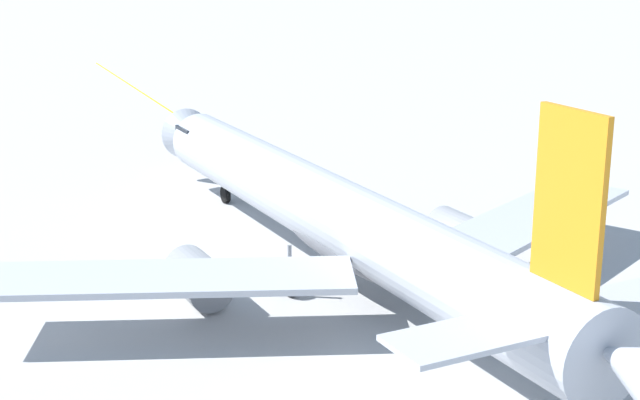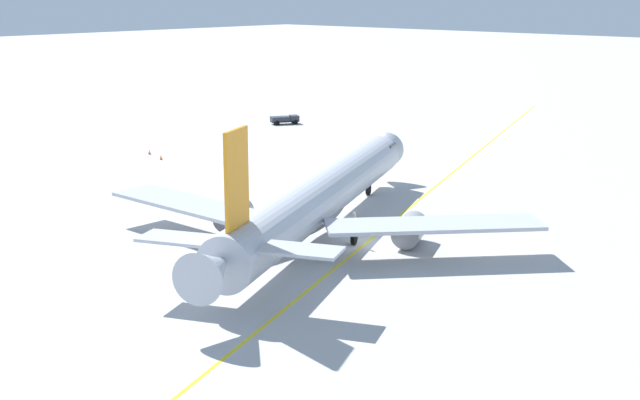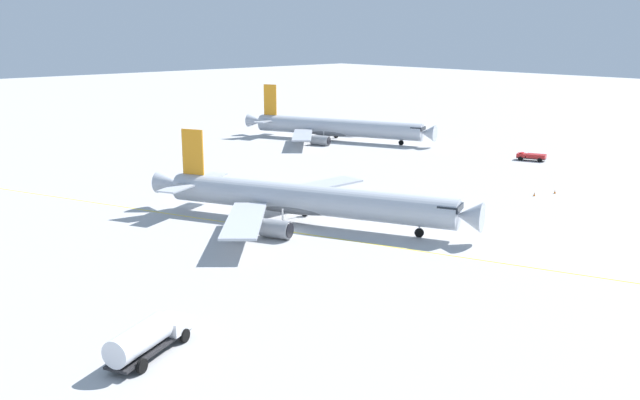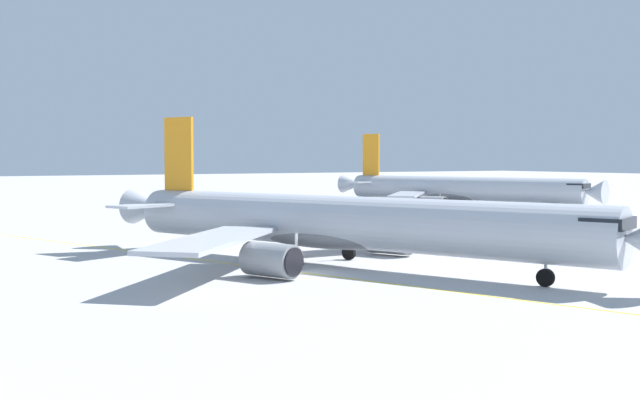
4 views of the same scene
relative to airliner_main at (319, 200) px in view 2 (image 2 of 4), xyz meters
The scene contains 6 objects.
ground_plane 5.35m from the airliner_main, 163.77° to the right, with size 600.00×600.00×0.00m, color #B2B2B2.
airliner_main is the anchor object (origin of this frame).
baggage_truck_truck 59.68m from the airliner_main, 43.14° to the right, with size 3.54×4.33×1.22m.
taxiway_centreline 6.21m from the airliner_main, 158.65° to the left, with size 63.19×171.69×0.01m.
safety_cone_near 37.08m from the airliner_main, 18.27° to the right, with size 0.36×0.36×0.55m.
safety_cone_mid 40.99m from the airliner_main, 18.21° to the right, with size 0.36×0.36×0.55m.
Camera 2 is at (-40.66, 51.07, 19.28)m, focal length 49.06 mm.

